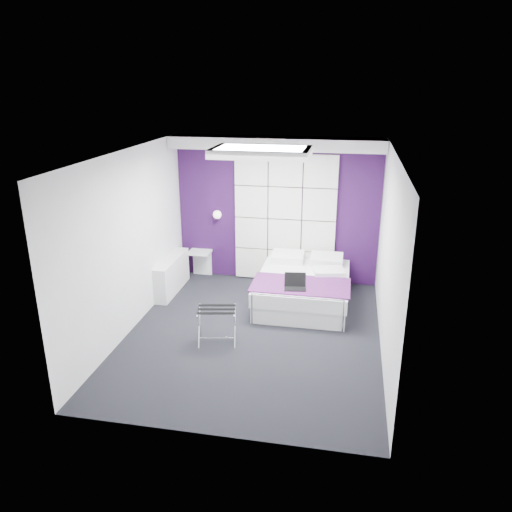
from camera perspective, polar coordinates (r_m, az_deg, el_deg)
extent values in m
plane|color=black|center=(7.32, -0.32, -8.99)|extent=(4.40, 4.40, 0.00)
plane|color=white|center=(6.49, -0.37, 11.62)|extent=(4.40, 4.40, 0.00)
plane|color=silver|center=(8.87, 2.42, 5.21)|extent=(3.60, 0.00, 3.60)
plane|color=silver|center=(7.34, -14.27, 1.52)|extent=(0.00, 4.40, 4.40)
plane|color=silver|center=(6.70, 14.94, -0.28)|extent=(0.00, 4.40, 4.40)
cube|color=#2C0D3A|center=(8.86, 2.41, 5.20)|extent=(3.58, 0.02, 2.58)
cube|color=white|center=(8.41, 2.28, 12.74)|extent=(3.58, 0.50, 0.20)
sphere|color=white|center=(8.97, -4.39, 4.80)|extent=(0.15, 0.15, 0.15)
cube|color=white|center=(8.76, -9.58, -2.13)|extent=(0.22, 1.20, 0.60)
cube|color=white|center=(8.27, 5.37, -4.54)|extent=(1.41, 1.76, 0.26)
cube|color=white|center=(8.17, 5.42, -2.99)|extent=(1.45, 1.80, 0.22)
cube|color=#3F1348|center=(7.72, 5.13, -3.35)|extent=(1.51, 0.79, 0.03)
cube|color=white|center=(9.24, -6.45, 0.43)|extent=(0.40, 0.31, 0.04)
cube|color=black|center=(6.94, -4.52, -6.07)|extent=(0.52, 0.38, 0.01)
cube|color=black|center=(7.55, 4.48, -3.71)|extent=(0.32, 0.23, 0.02)
cube|color=black|center=(7.61, 4.60, -2.57)|extent=(0.32, 0.01, 0.22)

